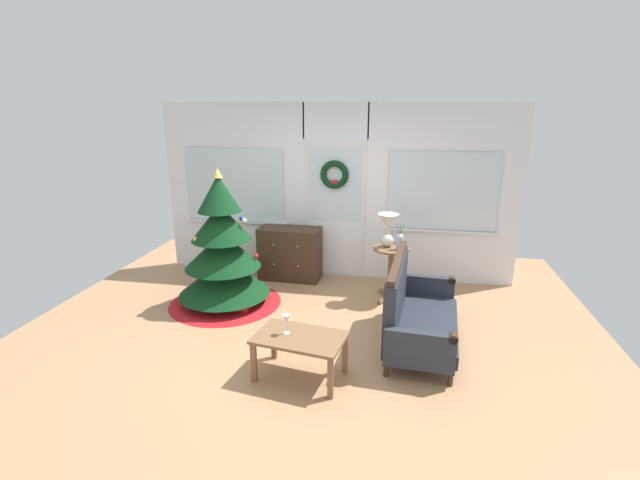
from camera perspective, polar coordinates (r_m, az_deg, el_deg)
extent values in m
plane|color=#AD7F56|center=(5.24, -1.64, -12.24)|extent=(6.76, 6.76, 0.00)
cube|color=white|center=(7.14, -10.37, 6.26)|extent=(2.15, 0.08, 2.55)
cube|color=white|center=(6.72, 14.95, 5.33)|extent=(2.15, 0.08, 2.55)
cube|color=white|center=(6.65, 2.00, 14.67)|extent=(0.94, 0.08, 0.50)
cube|color=silver|center=(6.77, 1.84, 3.81)|extent=(0.90, 0.05, 2.05)
cube|color=white|center=(6.90, 1.77, -0.89)|extent=(0.78, 0.02, 0.80)
cube|color=silver|center=(6.68, 1.84, 6.91)|extent=(0.78, 0.01, 1.10)
cube|color=silver|center=(7.07, -10.56, 6.77)|extent=(1.50, 0.01, 1.10)
cube|color=silver|center=(6.65, 15.03, 5.86)|extent=(1.50, 0.01, 1.10)
cube|color=silver|center=(7.18, -10.35, 2.27)|extent=(1.59, 0.06, 0.03)
cube|color=silver|center=(6.76, 14.68, 1.10)|extent=(1.59, 0.06, 0.03)
torus|color=black|center=(6.62, 1.81, 8.13)|extent=(0.41, 0.09, 0.41)
cube|color=red|center=(6.62, 1.78, 7.00)|extent=(0.10, 0.02, 0.10)
cylinder|color=#4C331E|center=(6.20, -11.72, -6.82)|extent=(0.10, 0.10, 0.19)
cone|color=red|center=(6.22, -11.69, -7.21)|extent=(1.46, 1.46, 0.10)
cone|color=#0F3819|center=(6.10, -11.87, -4.49)|extent=(1.18, 1.18, 0.46)
cone|color=#0F3819|center=(5.98, -12.08, -1.20)|extent=(0.97, 0.97, 0.46)
cone|color=#0F3819|center=(5.88, -12.29, 2.21)|extent=(0.76, 0.76, 0.46)
cone|color=#0F3819|center=(5.80, -12.51, 5.72)|extent=(0.54, 0.54, 0.46)
cone|color=#E0BC4C|center=(5.76, -12.67, 8.19)|extent=(0.12, 0.12, 0.12)
sphere|color=red|center=(6.48, -10.47, -2.45)|extent=(0.07, 0.07, 0.07)
sphere|color=gold|center=(5.86, -15.18, 0.07)|extent=(0.07, 0.07, 0.07)
sphere|color=silver|center=(5.83, -9.42, 2.38)|extent=(0.07, 0.07, 0.07)
sphere|color=#264CB2|center=(5.90, -9.75, 2.67)|extent=(0.06, 0.06, 0.06)
sphere|color=red|center=(6.00, -7.97, -1.99)|extent=(0.06, 0.06, 0.06)
cube|color=#3D281C|center=(6.82, -3.75, -1.68)|extent=(0.92, 0.46, 0.78)
sphere|color=tan|center=(6.61, -5.82, -0.59)|extent=(0.03, 0.03, 0.03)
sphere|color=tan|center=(6.51, -2.80, -0.80)|extent=(0.03, 0.03, 0.03)
sphere|color=tan|center=(6.70, -5.74, -3.04)|extent=(0.03, 0.03, 0.03)
sphere|color=tan|center=(6.60, -2.77, -3.28)|extent=(0.03, 0.03, 0.03)
cylinder|color=#3D281C|center=(4.61, 15.94, -16.29)|extent=(0.05, 0.05, 0.14)
cylinder|color=#3D281C|center=(5.87, 15.86, -8.79)|extent=(0.05, 0.05, 0.14)
cylinder|color=#3D281C|center=(4.63, 8.22, -15.68)|extent=(0.05, 0.05, 0.14)
cylinder|color=#3D281C|center=(5.88, 9.96, -8.34)|extent=(0.05, 0.05, 0.14)
cube|color=#282D38|center=(5.16, 12.65, -10.48)|extent=(0.83, 1.43, 0.14)
cube|color=#282D38|center=(5.02, 9.48, -6.33)|extent=(0.23, 1.38, 0.62)
cube|color=#3D281C|center=(4.90, 9.67, -2.67)|extent=(0.19, 1.35, 0.06)
cube|color=#282D38|center=(4.46, 12.26, -13.31)|extent=(0.67, 0.14, 0.38)
cylinder|color=#3D281C|center=(4.39, 16.28, -11.65)|extent=(0.10, 0.10, 0.09)
cube|color=#282D38|center=(5.78, 13.08, -6.18)|extent=(0.67, 0.14, 0.38)
cylinder|color=#3D281C|center=(5.72, 16.11, -4.82)|extent=(0.10, 0.10, 0.09)
cylinder|color=brown|center=(6.05, 8.89, -1.07)|extent=(0.48, 0.48, 0.02)
cylinder|color=brown|center=(6.17, 8.74, -4.26)|extent=(0.07, 0.07, 0.70)
cube|color=brown|center=(6.29, 10.08, -7.13)|extent=(0.20, 0.05, 0.04)
cube|color=brown|center=(6.42, 7.94, -6.52)|extent=(0.14, 0.20, 0.04)
cube|color=brown|center=(6.17, 7.82, -7.52)|extent=(0.14, 0.20, 0.04)
sphere|color=silver|center=(6.06, 8.38, -0.08)|extent=(0.16, 0.16, 0.16)
cylinder|color=silver|center=(6.03, 8.43, 1.09)|extent=(0.02, 0.02, 0.06)
cone|color=silver|center=(5.99, 8.48, 2.29)|extent=(0.28, 0.28, 0.20)
cylinder|color=#99ADBC|center=(5.97, 9.87, -0.44)|extent=(0.09, 0.09, 0.16)
sphere|color=#99ADBC|center=(5.94, 9.91, 0.29)|extent=(0.10, 0.10, 0.10)
cylinder|color=#4C7042|center=(5.92, 9.76, 1.23)|extent=(0.07, 0.01, 0.17)
cylinder|color=#4C7042|center=(5.92, 9.96, 1.22)|extent=(0.01, 0.01, 0.18)
cylinder|color=#4C7042|center=(5.92, 10.16, 1.21)|extent=(0.07, 0.01, 0.17)
cube|color=brown|center=(4.41, -2.53, -12.04)|extent=(0.92, 0.65, 0.03)
cube|color=brown|center=(4.49, -8.25, -14.83)|extent=(0.05, 0.05, 0.40)
cube|color=brown|center=(4.23, 1.31, -16.81)|extent=(0.05, 0.05, 0.40)
cube|color=brown|center=(4.82, -5.76, -12.32)|extent=(0.05, 0.05, 0.40)
cube|color=brown|center=(4.58, 3.12, -13.93)|extent=(0.05, 0.05, 0.40)
cylinder|color=silver|center=(4.45, -4.17, -11.50)|extent=(0.06, 0.06, 0.01)
cylinder|color=silver|center=(4.43, -4.19, -10.90)|extent=(0.01, 0.01, 0.10)
cone|color=silver|center=(4.38, -4.22, -9.80)|extent=(0.08, 0.08, 0.09)
cube|color=red|center=(5.90, -9.78, -7.96)|extent=(0.19, 0.17, 0.19)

